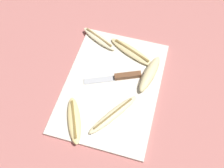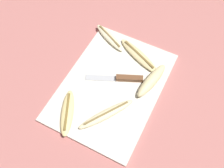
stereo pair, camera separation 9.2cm
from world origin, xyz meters
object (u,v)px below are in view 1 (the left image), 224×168
knife (123,76)px  banana_golden_short (74,120)px  banana_cream_curved (113,114)px  banana_mellow_near (132,52)px  banana_bright_far (99,39)px  banana_soft_right (150,74)px

knife → banana_golden_short: 0.24m
banana_cream_curved → banana_mellow_near: 0.27m
banana_cream_curved → banana_golden_short: (-0.05, 0.12, 0.00)m
knife → banana_mellow_near: (0.12, -0.01, 0.00)m
banana_golden_short → banana_cream_curved: bearing=-65.2°
knife → banana_bright_far: size_ratio=1.21×
banana_bright_far → banana_mellow_near: same height
banana_cream_curved → banana_bright_far: same height
banana_cream_curved → banana_soft_right: (0.18, -0.08, 0.01)m
banana_soft_right → knife: bearing=108.4°
knife → banana_mellow_near: size_ratio=1.00×
knife → banana_cream_curved: size_ratio=1.05×
banana_mellow_near → banana_soft_right: size_ratio=1.18×
knife → banana_mellow_near: bearing=-26.2°
banana_cream_curved → banana_soft_right: 0.20m
banana_golden_short → banana_mellow_near: 0.34m
banana_cream_curved → banana_bright_far: 0.33m
knife → banana_soft_right: size_ratio=1.18×
banana_cream_curved → banana_mellow_near: banana_cream_curved is taller
banana_golden_short → banana_bright_far: bearing=3.9°
banana_golden_short → banana_mellow_near: banana_golden_short is taller
knife → banana_golden_short: banana_golden_short is taller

